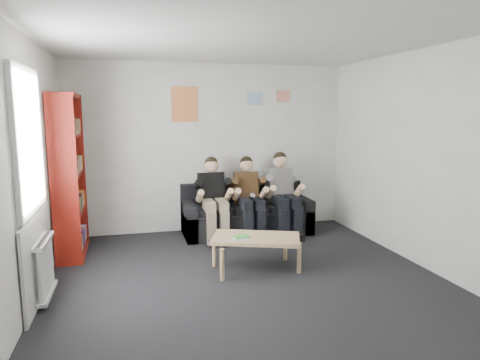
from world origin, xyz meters
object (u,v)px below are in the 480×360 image
at_px(person_middle, 249,197).
at_px(sofa, 246,216).
at_px(bookshelf, 70,176).
at_px(coffee_table, 256,241).
at_px(person_right, 283,194).
at_px(person_left, 214,199).

bearing_deg(person_middle, sofa, 98.95).
distance_m(sofa, bookshelf, 2.72).
bearing_deg(coffee_table, bookshelf, 152.28).
xyz_separation_m(sofa, person_middle, (0.00, -0.19, 0.34)).
bearing_deg(bookshelf, person_right, 3.16).
bearing_deg(person_left, bookshelf, -176.25).
distance_m(coffee_table, person_left, 1.48).
distance_m(sofa, person_middle, 0.39).
xyz_separation_m(bookshelf, person_middle, (2.56, 0.26, -0.47)).
xyz_separation_m(bookshelf, person_right, (3.13, 0.26, -0.45)).
bearing_deg(sofa, coffee_table, -100.99).
relative_size(coffee_table, person_left, 0.84).
bearing_deg(person_middle, coffee_table, -93.45).
xyz_separation_m(sofa, person_left, (-0.56, -0.19, 0.34)).
height_order(coffee_table, person_left, person_left).
relative_size(coffee_table, person_right, 0.81).
bearing_deg(coffee_table, person_right, 58.58).
bearing_deg(person_right, coffee_table, -126.11).
height_order(coffee_table, person_right, person_right).
distance_m(sofa, coffee_table, 1.66).
relative_size(sofa, person_right, 1.55).
bearing_deg(sofa, person_middle, -90.00).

